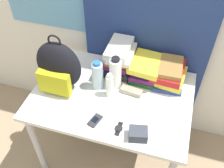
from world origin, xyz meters
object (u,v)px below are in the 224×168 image
Objects in this scene: water_bottle at (97,76)px; book_stack_left at (119,60)px; camera_pouch at (138,134)px; sports_bottle at (115,73)px; backpack at (58,67)px; sunscreen_bottle at (110,86)px; wristwatch at (119,128)px; sunglasses_case at (131,91)px; cell_phone at (95,120)px; book_stack_center at (146,69)px; book_stack_right at (169,73)px.

book_stack_left is at bearing 61.60° from water_bottle.
book_stack_left is 2.13× the size of camera_pouch.
water_bottle is 0.12m from sports_bottle.
camera_pouch is at bearing -23.37° from backpack.
sunscreen_bottle is 1.83× the size of wristwatch.
sports_bottle is at bearing -85.19° from book_stack_left.
sports_bottle is 0.10m from sunscreen_bottle.
water_bottle is (0.25, 0.06, -0.07)m from backpack.
backpack is 0.27m from water_bottle.
sports_bottle is 1.67× the size of sunglasses_case.
book_stack_left is at bearing 87.45° from cell_phone.
sunglasses_case is (-0.06, -0.18, -0.06)m from book_stack_center.
book_stack_left is 0.24m from sunscreen_bottle.
book_stack_right is 1.87× the size of sunglasses_case.
sunglasses_case is at bearing 8.37° from backpack.
sunscreen_bottle is at bearing 118.15° from wristwatch.
sports_bottle is 0.35m from cell_phone.
sunglasses_case is at bearing 62.11° from cell_phone.
book_stack_center reaches higher than sunglasses_case.
backpack is at bearing -164.08° from sports_bottle.
book_stack_center reaches higher than cell_phone.
backpack reaches higher than book_stack_left.
sunscreen_bottle is (-0.01, -0.09, -0.03)m from sports_bottle.
book_stack_right is 1.27× the size of water_bottle.
camera_pouch is 0.13m from wristwatch.
backpack reaches higher than sports_bottle.
book_stack_center is 0.50m from wristwatch.
sports_bottle reaches higher than water_bottle.
book_stack_right reaches higher than sunglasses_case.
sunscreen_bottle is at bearing -145.81° from book_stack_right.
camera_pouch reaches higher than wristwatch.
backpack is 3.38× the size of camera_pouch.
wristwatch is at bearing -4.73° from cell_phone.
book_stack_center is 2.62× the size of wristwatch.
book_stack_left is 1.04× the size of sports_bottle.
book_stack_right is at bearing 40.12° from sunglasses_case.
backpack is at bearing -144.21° from book_stack_left.
sunglasses_case is (0.16, 0.30, 0.01)m from cell_phone.
wristwatch is (-0.13, 0.02, -0.03)m from camera_pouch.
wristwatch is at bearing -114.08° from book_stack_right.
water_bottle is at bearing -178.19° from sunglasses_case.
wristwatch is (-0.00, -0.31, -0.01)m from sunglasses_case.
book_stack_center is (0.20, -0.00, -0.04)m from book_stack_left.
cell_phone is 0.16m from wristwatch.
water_bottle is at bearing -118.40° from book_stack_left.
book_stack_center is 0.24m from sports_bottle.
sunglasses_case is at bearing 110.17° from camera_pouch.
camera_pouch is (0.62, -0.27, -0.14)m from backpack.
camera_pouch reaches higher than cell_phone.
book_stack_left reaches higher than sunscreen_bottle.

